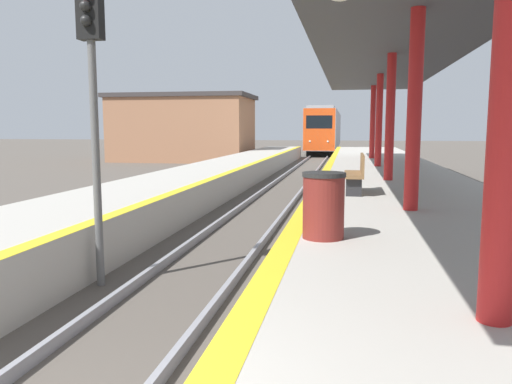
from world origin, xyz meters
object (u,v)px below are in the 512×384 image
Objects in this scene: signal_near at (92,74)px; trash_bin at (323,205)px; train at (326,130)px; bench at (357,173)px.

trash_bin is at bearing -1.46° from signal_near.
bench is at bearing -86.35° from train.
train reaches higher than bench.
train is at bearing 93.65° from bench.
signal_near is at bearing 178.54° from trash_bin.
trash_bin and bench have the same top height.
trash_bin is at bearing -87.39° from train.
signal_near reaches higher than train.
train reaches higher than trash_bin.
train is 46.40m from trash_bin.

